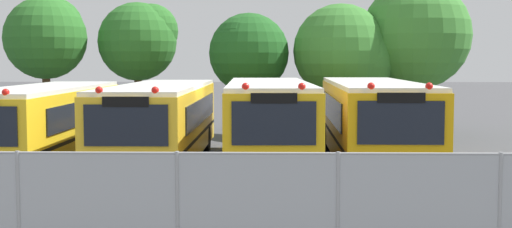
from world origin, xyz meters
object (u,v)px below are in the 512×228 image
(school_bus_2, at_px, (268,120))
(tree_0, at_px, (47,35))
(tree_3, at_px, (346,53))
(tree_4, at_px, (414,34))
(school_bus_1, at_px, (161,121))
(tree_1, at_px, (141,39))
(tree_2, at_px, (247,51))
(school_bus_0, at_px, (45,122))
(school_bus_3, at_px, (372,120))

(school_bus_2, xyz_separation_m, tree_0, (-9.39, 8.53, 2.85))
(tree_3, distance_m, tree_4, 3.07)
(school_bus_1, bearing_deg, tree_0, -53.44)
(tree_1, bearing_deg, tree_4, -1.07)
(tree_2, relative_size, tree_4, 0.79)
(school_bus_0, height_order, tree_3, tree_3)
(school_bus_2, relative_size, school_bus_3, 0.97)
(school_bus_0, distance_m, tree_0, 9.24)
(school_bus_3, bearing_deg, school_bus_2, 7.09)
(tree_0, xyz_separation_m, tree_2, (8.48, 0.11, -0.66))
(school_bus_1, height_order, school_bus_3, school_bus_3)
(school_bus_0, distance_m, tree_3, 13.34)
(school_bus_3, distance_m, tree_4, 9.71)
(tree_0, bearing_deg, school_bus_0, -72.93)
(school_bus_3, bearing_deg, tree_3, -89.66)
(tree_0, bearing_deg, tree_4, 2.05)
(school_bus_2, distance_m, tree_1, 11.17)
(tree_0, height_order, tree_1, tree_0)
(school_bus_2, bearing_deg, tree_0, -43.82)
(tree_1, bearing_deg, tree_0, -168.56)
(tree_1, bearing_deg, school_bus_1, -75.89)
(school_bus_1, distance_m, school_bus_3, 6.44)
(school_bus_0, distance_m, school_bus_3, 9.98)
(school_bus_0, bearing_deg, tree_4, -145.53)
(school_bus_1, height_order, tree_1, tree_1)
(school_bus_1, relative_size, school_bus_3, 1.00)
(school_bus_1, distance_m, tree_2, 9.00)
(tree_0, xyz_separation_m, tree_3, (12.66, 0.07, -0.75))
(school_bus_2, relative_size, tree_0, 1.67)
(tree_0, bearing_deg, tree_1, 11.44)
(school_bus_0, relative_size, school_bus_1, 0.97)
(school_bus_0, relative_size, tree_3, 1.76)
(school_bus_3, distance_m, tree_0, 15.26)
(school_bus_2, distance_m, tree_3, 9.43)
(tree_3, height_order, tree_4, tree_4)
(school_bus_0, xyz_separation_m, school_bus_1, (3.54, 0.10, 0.03))
(school_bus_3, relative_size, tree_0, 1.73)
(tree_0, bearing_deg, school_bus_2, -42.24)
(school_bus_2, xyz_separation_m, tree_2, (-0.91, 8.64, 2.19))
(school_bus_3, relative_size, tree_1, 1.78)
(tree_0, height_order, tree_2, tree_0)
(tree_2, bearing_deg, school_bus_1, -105.81)
(tree_0, height_order, tree_4, tree_4)
(school_bus_3, bearing_deg, tree_4, -108.03)
(tree_1, bearing_deg, school_bus_0, -97.84)
(school_bus_1, distance_m, tree_1, 9.73)
(school_bus_0, bearing_deg, tree_2, -124.85)
(tree_3, bearing_deg, tree_0, -179.67)
(tree_1, bearing_deg, tree_2, -8.09)
(tree_2, bearing_deg, tree_4, 3.57)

